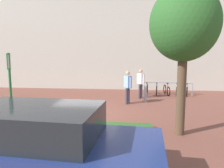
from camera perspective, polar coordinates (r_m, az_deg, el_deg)
ground_plane at (r=9.25m, az=-6.02°, el=-7.90°), size 60.00×60.00×0.00m
building_facade at (r=16.50m, az=-0.69°, el=16.33°), size 28.00×1.20×10.00m
planter_strip at (r=7.51m, az=-17.03°, el=-11.21°), size 7.00×1.10×0.16m
tree_sidewalk at (r=6.79m, az=19.08°, el=15.00°), size 2.06×2.06×4.55m
parking_sign_post at (r=7.76m, az=-26.09°, el=1.01°), size 0.13×0.35×2.57m
bike_at_sign at (r=8.09m, az=-24.89°, el=-8.24°), size 1.52×0.82×0.86m
bike_rack_cluster at (r=13.96m, az=14.69°, el=-1.46°), size 3.20×1.72×0.83m
bollard_steel at (r=11.50m, az=9.11°, el=-2.64°), size 0.16×0.16×0.90m
person_casual_tan at (r=10.87m, az=4.31°, el=-0.30°), size 0.42×0.52×1.72m
person_shirt_white at (r=12.49m, az=7.81°, el=0.65°), size 0.44×0.49×1.72m
car_navy_sedan at (r=4.23m, az=-18.69°, el=-16.37°), size 4.42×2.27×1.54m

